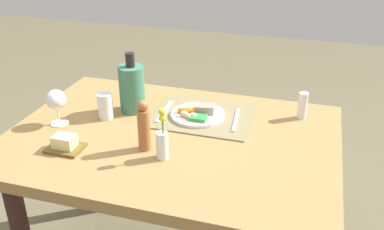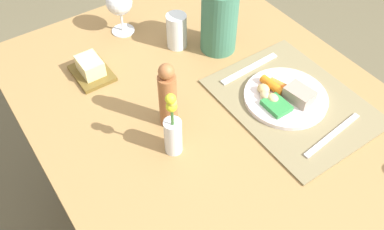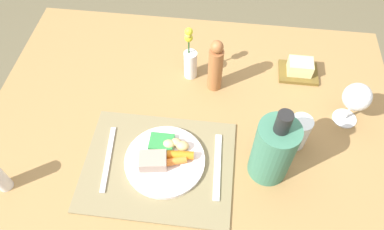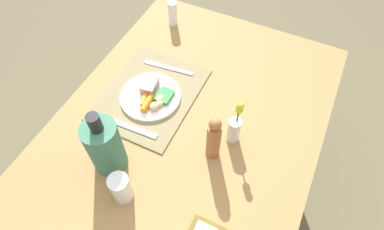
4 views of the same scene
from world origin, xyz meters
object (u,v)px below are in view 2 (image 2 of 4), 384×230
at_px(fork, 332,135).
at_px(water_tumbler, 177,33).
at_px(knife, 250,68).
at_px(cooler_bottle, 219,19).
at_px(flower_vase, 173,131).
at_px(dining_table, 220,137).
at_px(butter_dish, 91,69).
at_px(dinner_plate, 285,96).
at_px(pepper_mill, 168,97).
at_px(wine_glass, 119,3).

xyz_separation_m(fork, water_tumbler, (0.53, 0.12, 0.04)).
relative_size(knife, cooler_bottle, 0.79).
xyz_separation_m(fork, flower_vase, (0.19, 0.36, 0.06)).
distance_m(dining_table, butter_dish, 0.42).
xyz_separation_m(dinner_plate, fork, (-0.16, -0.01, -0.01)).
distance_m(fork, flower_vase, 0.41).
height_order(fork, knife, same).
relative_size(dining_table, flower_vase, 6.43).
bearing_deg(dinner_plate, cooler_bottle, 2.27).
distance_m(fork, pepper_mill, 0.43).
distance_m(knife, wine_glass, 0.45).
bearing_deg(pepper_mill, cooler_bottle, -58.97).
bearing_deg(knife, cooler_bottle, 2.72).
distance_m(dinner_plate, pepper_mill, 0.33).
bearing_deg(dining_table, pepper_mill, 65.01).
bearing_deg(dining_table, water_tumbler, -11.23).
bearing_deg(dinner_plate, dining_table, 71.98).
distance_m(dining_table, wine_glass, 0.52).
bearing_deg(water_tumbler, dinner_plate, -163.38).
xyz_separation_m(dining_table, dinner_plate, (-0.06, -0.17, 0.11)).
xyz_separation_m(water_tumbler, cooler_bottle, (-0.08, -0.10, 0.06)).
bearing_deg(pepper_mill, dinner_plate, -111.07).
relative_size(knife, flower_vase, 1.04).
relative_size(dining_table, cooler_bottle, 4.88).
xyz_separation_m(knife, pepper_mill, (-0.03, 0.30, 0.09)).
xyz_separation_m(dinner_plate, knife, (0.15, -0.00, -0.01)).
bearing_deg(water_tumbler, flower_vase, 145.80).
bearing_deg(flower_vase, knife, -70.73).
height_order(flower_vase, butter_dish, flower_vase).
xyz_separation_m(wine_glass, butter_dish, (-0.13, 0.17, -0.08)).
xyz_separation_m(dinner_plate, water_tumbler, (0.37, 0.11, 0.03)).
bearing_deg(pepper_mill, water_tumbler, -36.78).
height_order(fork, butter_dish, butter_dish).
height_order(dinner_plate, cooler_bottle, cooler_bottle).
xyz_separation_m(butter_dish, cooler_bottle, (-0.11, -0.38, 0.08)).
bearing_deg(cooler_bottle, flower_vase, 128.16).
distance_m(fork, water_tumbler, 0.55).
bearing_deg(fork, dinner_plate, -0.96).
relative_size(fork, flower_vase, 1.06).
relative_size(water_tumbler, cooler_bottle, 0.42).
bearing_deg(dinner_plate, fork, -175.17).
bearing_deg(pepper_mill, knife, -83.46).
relative_size(fork, butter_dish, 1.62).
distance_m(dining_table, pepper_mill, 0.24).
relative_size(water_tumbler, butter_dish, 0.85).
xyz_separation_m(dinner_plate, pepper_mill, (0.12, 0.30, 0.08)).
bearing_deg(wine_glass, butter_dish, 127.69).
bearing_deg(flower_vase, pepper_mill, -25.46).
bearing_deg(water_tumbler, wine_glass, 33.19).
relative_size(water_tumbler, wine_glass, 0.73).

